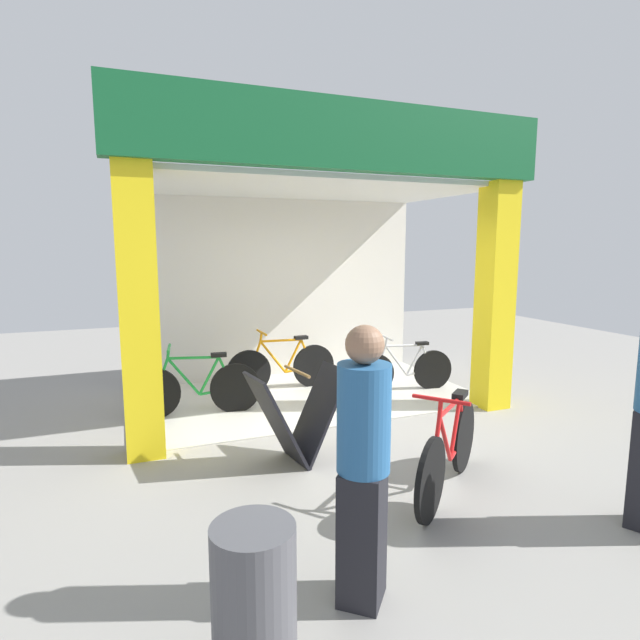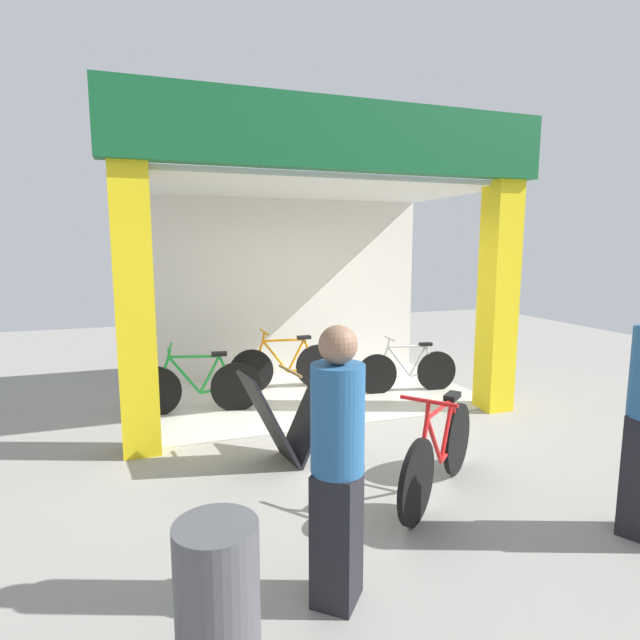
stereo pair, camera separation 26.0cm
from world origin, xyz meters
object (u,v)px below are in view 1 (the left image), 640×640
pedestrian_0 (363,465)px  bicycle_inside_0 (282,367)px  bicycle_inside_2 (196,388)px  sandwich_board_sign (297,416)px  bicycle_parked_0 (449,451)px  trash_bin (254,609)px  bicycle_inside_1 (404,370)px

pedestrian_0 → bicycle_inside_0: bearing=78.8°
bicycle_inside_2 → sandwich_board_sign: sandwich_board_sign is taller
bicycle_parked_0 → trash_bin: (-1.97, -1.26, 0.04)m
pedestrian_0 → bicycle_parked_0: bearing=35.9°
bicycle_inside_0 → bicycle_inside_1: size_ratio=1.10×
bicycle_inside_1 → pedestrian_0: (-2.43, -3.61, 0.51)m
bicycle_inside_0 → sandwich_board_sign: 2.42m
sandwich_board_sign → trash_bin: (-1.00, -2.31, -0.04)m
bicycle_inside_2 → trash_bin: bearing=-94.0°
bicycle_inside_0 → bicycle_inside_2: bearing=-153.5°
sandwich_board_sign → bicycle_inside_1: bearing=37.5°
bicycle_inside_0 → bicycle_inside_1: (1.58, -0.68, -0.03)m
bicycle_parked_0 → sandwich_board_sign: size_ratio=1.35×
bicycle_inside_1 → bicycle_parked_0: 2.95m
bicycle_parked_0 → bicycle_inside_1: bearing=66.4°
sandwich_board_sign → pedestrian_0: 2.00m
bicycle_inside_2 → bicycle_parked_0: bearing=-58.4°
bicycle_inside_1 → trash_bin: trash_bin is taller
bicycle_inside_2 → pedestrian_0: bearing=-83.0°
bicycle_inside_2 → sandwich_board_sign: (0.72, -1.70, 0.10)m
bicycle_inside_0 → bicycle_inside_2: size_ratio=1.02×
bicycle_inside_2 → trash_bin: size_ratio=1.93×
bicycle_inside_2 → pedestrian_0: size_ratio=0.96×
pedestrian_0 → trash_bin: pedestrian_0 is taller
bicycle_inside_0 → bicycle_inside_2: (-1.29, -0.64, -0.00)m
bicycle_inside_1 → trash_bin: size_ratio=1.79×
bicycle_inside_1 → bicycle_inside_2: (-2.88, 0.04, 0.03)m
sandwich_board_sign → bicycle_parked_0: bearing=-46.9°
sandwich_board_sign → bicycle_inside_2: bearing=112.8°
bicycle_inside_1 → bicycle_inside_2: bearing=179.2°
pedestrian_0 → trash_bin: bearing=-153.6°
bicycle_parked_0 → sandwich_board_sign: same height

